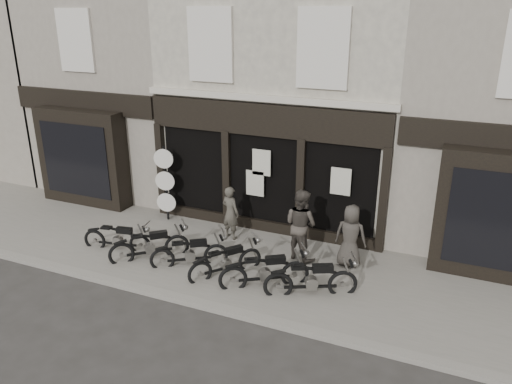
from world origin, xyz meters
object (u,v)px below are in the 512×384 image
at_px(motorcycle_4, 265,274).
at_px(man_right, 350,236).
at_px(motorcycle_2, 190,255).
at_px(man_left, 230,213).
at_px(motorcycle_0, 118,240).
at_px(motorcycle_1, 151,248).
at_px(advert_sign_post, 166,187).
at_px(motorcycle_5, 312,282).
at_px(man_centre, 301,224).
at_px(motorcycle_3, 226,264).

relative_size(motorcycle_4, man_right, 1.18).
xyz_separation_m(motorcycle_2, man_left, (0.25, 1.86, 0.52)).
height_order(motorcycle_0, motorcycle_1, motorcycle_1).
relative_size(motorcycle_0, motorcycle_1, 1.14).
bearing_deg(motorcycle_0, motorcycle_4, -13.40).
bearing_deg(man_right, motorcycle_0, 15.29).
relative_size(man_right, advert_sign_post, 0.66).
distance_m(motorcycle_1, motorcycle_5, 4.45).
distance_m(motorcycle_0, man_right, 6.27).
distance_m(man_centre, man_right, 1.30).
xyz_separation_m(motorcycle_0, motorcycle_5, (5.56, -0.09, 0.04)).
distance_m(motorcycle_0, motorcycle_1, 1.11).
distance_m(motorcycle_2, man_left, 1.94).
distance_m(motorcycle_1, advert_sign_post, 2.66).
relative_size(motorcycle_5, advert_sign_post, 0.82).
xyz_separation_m(motorcycle_4, advert_sign_post, (-4.30, 2.43, 0.80)).
bearing_deg(motorcycle_5, advert_sign_post, 130.30).
bearing_deg(man_left, advert_sign_post, 6.97).
distance_m(man_left, advert_sign_post, 2.44).
distance_m(motorcycle_1, man_left, 2.46).
distance_m(man_centre, advert_sign_post, 4.67).
relative_size(motorcycle_4, man_centre, 1.02).
distance_m(motorcycle_1, man_centre, 4.02).
bearing_deg(man_centre, motorcycle_2, 53.63).
distance_m(man_right, advert_sign_post, 5.94).
relative_size(man_left, man_centre, 0.81).
xyz_separation_m(motorcycle_3, motorcycle_5, (2.23, -0.06, 0.03)).
height_order(motorcycle_4, advert_sign_post, advert_sign_post).
bearing_deg(motorcycle_1, man_right, -23.75).
xyz_separation_m(motorcycle_2, motorcycle_4, (2.17, -0.18, 0.03)).
relative_size(motorcycle_2, motorcycle_4, 0.91).
xyz_separation_m(motorcycle_2, motorcycle_5, (3.29, -0.11, 0.03)).
distance_m(motorcycle_5, man_left, 3.65).
height_order(motorcycle_4, motorcycle_5, same).
distance_m(motorcycle_0, advert_sign_post, 2.42).
xyz_separation_m(motorcycle_0, motorcycle_1, (1.11, -0.07, 0.03)).
relative_size(motorcycle_1, man_left, 1.11).
height_order(motorcycle_2, motorcycle_5, motorcycle_5).
bearing_deg(motorcycle_4, motorcycle_2, 142.41).
height_order(man_centre, man_right, man_centre).
distance_m(motorcycle_4, motorcycle_5, 1.13).
relative_size(motorcycle_2, man_centre, 0.93).
bearing_deg(motorcycle_1, motorcycle_0, 133.71).
height_order(motorcycle_2, motorcycle_4, motorcycle_4).
distance_m(motorcycle_0, motorcycle_4, 4.44).
bearing_deg(advert_sign_post, motorcycle_4, -44.17).
bearing_deg(motorcycle_5, man_left, 120.87).
bearing_deg(man_left, motorcycle_3, 129.14).
relative_size(motorcycle_4, advert_sign_post, 0.78).
height_order(motorcycle_3, motorcycle_5, motorcycle_5).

